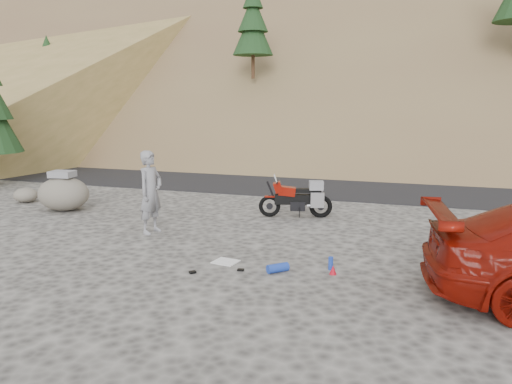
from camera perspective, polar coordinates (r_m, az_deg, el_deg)
ground at (r=11.18m, az=-3.96°, el=-5.83°), size 140.00×140.00×0.00m
road at (r=19.61m, az=6.06°, el=1.19°), size 120.00×7.00×0.05m
hillside at (r=51.58m, az=14.34°, el=18.97°), size 120.00×73.00×46.72m
motorcycle at (r=13.53m, az=4.93°, el=-0.77°), size 1.95×0.89×1.19m
man at (r=12.28m, az=-11.77°, el=-4.54°), size 0.59×0.79×1.97m
boulder at (r=15.35m, az=-21.14°, el=-0.13°), size 1.58×1.37×1.15m
small_rock at (r=17.09m, az=-24.83°, el=-0.32°), size 0.79×0.72×0.45m
gear_white_cloth at (r=9.90m, az=-3.48°, el=-7.95°), size 0.52×0.48×0.02m
gear_blue_mat at (r=9.31m, az=2.50°, el=-8.66°), size 0.41×0.40×0.16m
gear_bottle at (r=9.52m, az=8.53°, el=-8.07°), size 0.09×0.09×0.25m
gear_funnel at (r=9.30m, az=8.79°, el=-8.78°), size 0.15×0.15×0.17m
gear_glove_a at (r=9.40m, az=-1.76°, el=-8.89°), size 0.13×0.10×0.03m
gear_glove_b at (r=9.34m, az=-7.25°, el=-9.08°), size 0.14×0.15×0.04m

